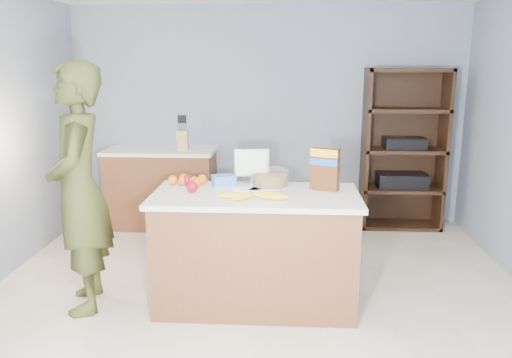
# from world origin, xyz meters

# --- Properties ---
(floor) EXTENTS (4.50, 5.00, 0.02)m
(floor) POSITION_xyz_m (0.00, 0.00, 0.00)
(floor) COLOR beige
(floor) RESTS_ON ground
(walls) EXTENTS (4.52, 5.02, 2.51)m
(walls) POSITION_xyz_m (0.00, 0.00, 1.65)
(walls) COLOR gray
(walls) RESTS_ON ground
(counter_peninsula) EXTENTS (1.56, 0.76, 0.90)m
(counter_peninsula) POSITION_xyz_m (0.00, 0.30, 0.42)
(counter_peninsula) COLOR brown
(counter_peninsula) RESTS_ON ground
(back_cabinet) EXTENTS (1.24, 0.62, 0.90)m
(back_cabinet) POSITION_xyz_m (-1.20, 2.20, 0.45)
(back_cabinet) COLOR brown
(back_cabinet) RESTS_ON ground
(shelving_unit) EXTENTS (0.90, 0.40, 1.80)m
(shelving_unit) POSITION_xyz_m (1.55, 2.35, 0.86)
(shelving_unit) COLOR black
(shelving_unit) RESTS_ON ground
(person) EXTENTS (0.64, 0.79, 1.88)m
(person) POSITION_xyz_m (-1.31, 0.19, 0.94)
(person) COLOR #353C18
(person) RESTS_ON ground
(knife_block) EXTENTS (0.12, 0.10, 0.31)m
(knife_block) POSITION_xyz_m (-0.93, 2.16, 1.02)
(knife_block) COLOR tan
(knife_block) RESTS_ON back_cabinet
(envelopes) EXTENTS (0.38, 0.20, 0.00)m
(envelopes) POSITION_xyz_m (-0.01, 0.41, 0.90)
(envelopes) COLOR white
(envelopes) RESTS_ON counter_peninsula
(bananas) EXTENTS (0.53, 0.22, 0.05)m
(bananas) POSITION_xyz_m (-0.00, 0.14, 0.92)
(bananas) COLOR yellow
(bananas) RESTS_ON counter_peninsula
(apples) EXTENTS (0.17, 0.30, 0.09)m
(apples) POSITION_xyz_m (-0.52, 0.41, 0.94)
(apples) COLOR maroon
(apples) RESTS_ON counter_peninsula
(oranges) EXTENTS (0.31, 0.22, 0.08)m
(oranges) POSITION_xyz_m (-0.55, 0.53, 0.94)
(oranges) COLOR orange
(oranges) RESTS_ON counter_peninsula
(blue_carton) EXTENTS (0.21, 0.18, 0.08)m
(blue_carton) POSITION_xyz_m (-0.27, 0.55, 0.94)
(blue_carton) COLOR blue
(blue_carton) RESTS_ON counter_peninsula
(salad_bowl) EXTENTS (0.30, 0.30, 0.13)m
(salad_bowl) POSITION_xyz_m (0.10, 0.56, 0.96)
(salad_bowl) COLOR #267219
(salad_bowl) RESTS_ON counter_peninsula
(tv) EXTENTS (0.28, 0.12, 0.28)m
(tv) POSITION_xyz_m (-0.05, 0.63, 1.06)
(tv) COLOR silver
(tv) RESTS_ON counter_peninsula
(cereal_box) EXTENTS (0.23, 0.16, 0.32)m
(cereal_box) POSITION_xyz_m (0.52, 0.44, 1.09)
(cereal_box) COLOR #592B14
(cereal_box) RESTS_ON counter_peninsula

